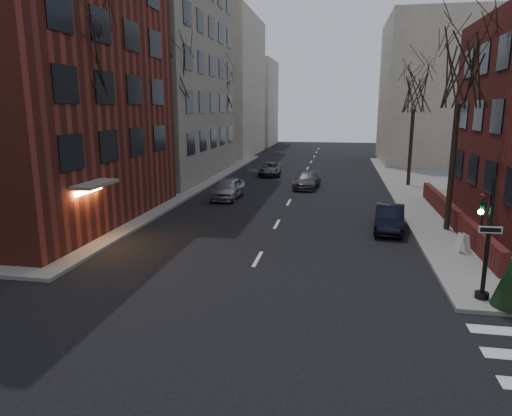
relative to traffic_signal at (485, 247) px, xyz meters
The scene contains 18 objects.
building_left_tan 37.33m from the traffic_signal, 134.92° to the left, with size 18.00×18.00×28.00m, color gray.
low_wall_right 10.18m from the traffic_signal, 82.24° to the left, with size 0.35×16.00×1.00m, color #571A19.
building_distant_la 51.89m from the traffic_signal, 116.50° to the left, with size 14.00×16.00×18.00m, color beige.
building_distant_ra 42.05m from the traffic_signal, 80.23° to the left, with size 14.00×14.00×16.00m, color beige.
building_distant_lb 66.59m from the traffic_signal, 108.38° to the left, with size 10.00×12.00×14.00m, color beige.
traffic_signal is the anchor object (origin of this frame).
tree_left_a 18.66m from the traffic_signal, 163.35° to the left, with size 4.18×4.18×10.26m.
tree_left_b 24.87m from the traffic_signal, 134.54° to the left, with size 4.40×4.40×10.80m.
tree_left_c 35.76m from the traffic_signal, 118.36° to the left, with size 3.96×3.96×9.72m.
tree_right_a 10.92m from the traffic_signal, 84.53° to the left, with size 3.96×3.96×9.72m.
tree_right_b 23.71m from the traffic_signal, 87.85° to the left, with size 3.74×3.74×9.18m.
streetlamp_near 20.86m from the traffic_signal, 141.13° to the left, with size 0.36×0.36×6.28m.
streetlamp_far 36.81m from the traffic_signal, 116.06° to the left, with size 0.36×0.36×6.28m.
parked_sedan 9.00m from the traffic_signal, 103.10° to the left, with size 1.40×4.02×1.32m, color black.
car_lane_silver 19.87m from the traffic_signal, 128.31° to the left, with size 1.72×4.28×1.46m, color #95959A.
car_lane_gray 22.03m from the traffic_signal, 108.94° to the left, with size 1.74×4.29×1.24m, color #414146.
car_lane_far 29.53m from the traffic_signal, 112.13° to the left, with size 2.00×4.33×1.20m, color #3F3F44.
sandwich_board 5.31m from the traffic_signal, 82.40° to the left, with size 0.37×0.52×0.83m, color silver.
Camera 1 is at (3.23, -6.06, 6.25)m, focal length 32.00 mm.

